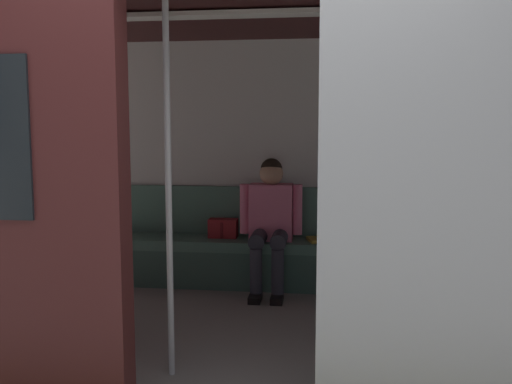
# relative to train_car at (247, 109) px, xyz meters

# --- Properties ---
(train_car) EXTENTS (6.40, 2.86, 2.34)m
(train_car) POSITION_rel_train_car_xyz_m (0.00, 0.00, 0.00)
(train_car) COLOR silver
(train_car) RESTS_ON ground_plane
(bench_seat) EXTENTS (3.20, 0.44, 0.43)m
(bench_seat) POSITION_rel_train_car_xyz_m (-0.05, -1.10, -1.22)
(bench_seat) COLOR #4C7566
(bench_seat) RESTS_ON ground_plane
(person_seated) EXTENTS (0.55, 0.67, 1.16)m
(person_seated) POSITION_rel_train_car_xyz_m (-0.05, -1.05, -0.89)
(person_seated) COLOR pink
(person_seated) RESTS_ON ground_plane
(handbag) EXTENTS (0.26, 0.15, 0.17)m
(handbag) POSITION_rel_train_car_xyz_m (0.39, -1.18, -1.03)
(handbag) COLOR maroon
(handbag) RESTS_ON bench_seat
(book) EXTENTS (0.20, 0.25, 0.03)m
(book) POSITION_rel_train_car_xyz_m (-0.46, -1.11, -1.10)
(book) COLOR gold
(book) RESTS_ON bench_seat
(grab_pole_door) EXTENTS (0.04, 0.04, 2.20)m
(grab_pole_door) POSITION_rel_train_car_xyz_m (0.34, 0.74, -0.45)
(grab_pole_door) COLOR silver
(grab_pole_door) RESTS_ON ground_plane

